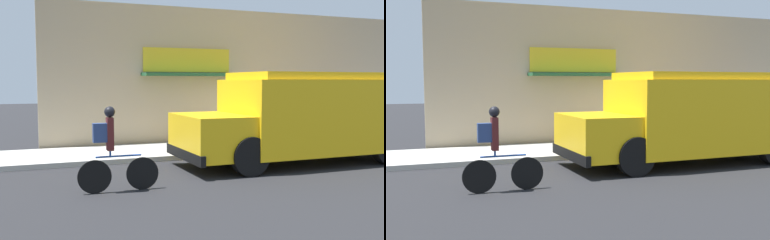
% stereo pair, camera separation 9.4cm
% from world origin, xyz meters
% --- Properties ---
extents(ground_plane, '(70.00, 70.00, 0.00)m').
position_xyz_m(ground_plane, '(0.00, 0.00, 0.00)').
color(ground_plane, '#232326').
extents(sidewalk, '(28.00, 2.61, 0.14)m').
position_xyz_m(sidewalk, '(0.00, 1.30, 0.07)').
color(sidewalk, '#ADAAA3').
rests_on(sidewalk, ground_plane).
extents(storefront, '(13.72, 0.86, 4.55)m').
position_xyz_m(storefront, '(-0.06, 2.82, 2.28)').
color(storefront, tan).
rests_on(storefront, ground_plane).
extents(school_bus, '(6.50, 2.82, 2.35)m').
position_xyz_m(school_bus, '(-0.28, -1.44, 1.23)').
color(school_bus, yellow).
rests_on(school_bus, ground_plane).
extents(cyclist, '(1.57, 0.21, 1.65)m').
position_xyz_m(cyclist, '(-5.74, -2.82, 0.80)').
color(cyclist, black).
rests_on(cyclist, ground_plane).
extents(trash_bin, '(0.46, 0.46, 0.92)m').
position_xyz_m(trash_bin, '(3.18, 1.31, 0.60)').
color(trash_bin, '#38383D').
rests_on(trash_bin, sidewalk).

